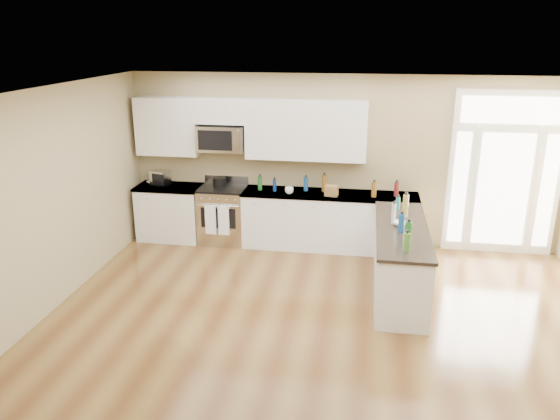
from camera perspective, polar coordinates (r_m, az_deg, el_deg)
name	(u,v)px	position (r m, az deg, el deg)	size (l,w,h in m)	color
ground	(315,381)	(5.90, 3.71, -17.45)	(8.00, 8.00, 0.00)	#573518
room_shell	(319,226)	(5.10, 4.10, -1.65)	(8.00, 8.00, 8.00)	#9B8B62
back_cabinet_left	(171,214)	(9.56, -11.34, -0.40)	(1.10, 0.66, 0.94)	silver
back_cabinet_right	(329,222)	(9.00, 5.10, -1.30)	(2.85, 0.66, 0.94)	silver
peninsula_cabinet	(400,262)	(7.65, 12.39, -5.32)	(0.69, 2.32, 0.94)	silver
upper_cabinet_left	(168,126)	(9.34, -11.66, 8.56)	(1.04, 0.33, 0.95)	silver
upper_cabinet_right	(306,130)	(8.80, 2.72, 8.33)	(1.94, 0.33, 0.95)	silver
upper_cabinet_short	(221,111)	(9.01, -6.14, 10.25)	(0.82, 0.33, 0.40)	silver
microwave	(222,138)	(9.05, -6.12, 7.46)	(0.78, 0.41, 0.42)	silver
entry_door	(504,174)	(9.24, 22.38, 3.50)	(1.70, 0.10, 2.60)	white
kitchen_range	(223,214)	(9.27, -5.96, -0.46)	(0.76, 0.68, 1.08)	silver
stockpot	(220,181)	(9.19, -6.34, 2.98)	(0.22, 0.22, 0.17)	black
toaster_oven	(160,178)	(9.48, -12.40, 3.32)	(0.29, 0.23, 0.25)	silver
cardboard_box	(331,191)	(8.69, 5.40, 2.02)	(0.20, 0.15, 0.16)	brown
bowl_left	(153,182)	(9.59, -13.10, 2.82)	(0.20, 0.20, 0.05)	white
bowl_peninsula	(399,223)	(7.52, 12.35, -1.37)	(0.18, 0.18, 0.06)	white
cup_counter	(289,190)	(8.77, 0.97, 2.06)	(0.14, 0.14, 0.11)	white
counter_bottles	(365,203)	(8.00, 8.87, 0.78)	(2.36, 2.45, 0.32)	#19591E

